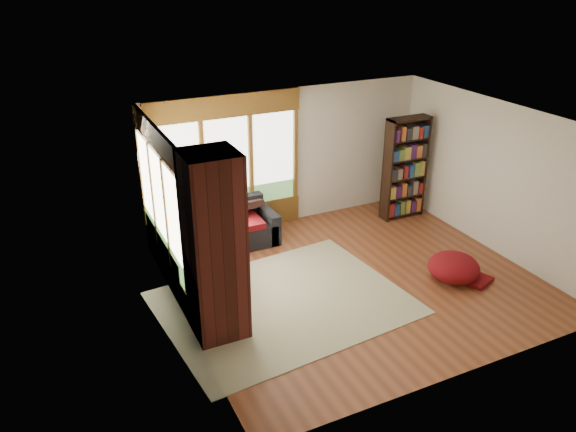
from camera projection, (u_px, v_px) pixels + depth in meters
name	position (u px, v px, depth m)	size (l,w,h in m)	color
floor	(354.00, 280.00, 9.02)	(5.50, 5.50, 0.00)	brown
ceiling	(363.00, 122.00, 7.93)	(5.50, 5.50, 0.00)	white
wall_back	(288.00, 157.00, 10.53)	(5.50, 0.04, 2.60)	silver
wall_front	(474.00, 285.00, 6.43)	(5.50, 0.04, 2.60)	silver
wall_left	(181.00, 242.00, 7.41)	(0.04, 5.00, 2.60)	silver
wall_right	(496.00, 178.00, 9.55)	(0.04, 5.00, 2.60)	silver
windows_back	(228.00, 165.00, 10.01)	(2.82, 0.10, 1.90)	brown
windows_left	(161.00, 205.00, 8.38)	(0.10, 2.62, 1.90)	brown
roller_blind	(147.00, 163.00, 8.90)	(0.03, 0.72, 0.90)	#768D58
brick_chimney	(215.00, 248.00, 7.26)	(0.70, 0.70, 2.60)	#471914
sectional_sofa	(204.00, 243.00, 9.53)	(2.20, 2.20, 0.80)	black
area_rug	(284.00, 303.00, 8.41)	(3.55, 2.71, 0.01)	silver
bookshelf	(405.00, 168.00, 10.84)	(0.86, 0.29, 2.01)	black
pouf	(454.00, 267.00, 8.94)	(0.82, 0.82, 0.44)	maroon
dog_tan	(216.00, 220.00, 9.25)	(0.96, 0.84, 0.47)	olive
dog_brindle	(221.00, 239.00, 8.68)	(0.51, 0.78, 0.41)	black
throw_pillows	(206.00, 215.00, 9.41)	(1.98, 1.68, 0.45)	black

